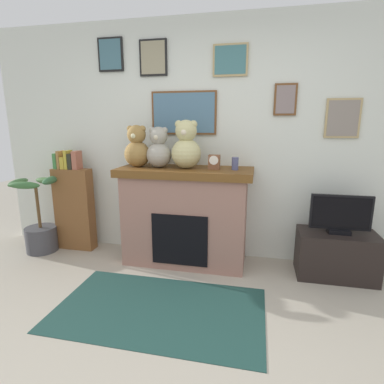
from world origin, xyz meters
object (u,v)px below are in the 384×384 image
Objects in this scene: television at (340,215)px; mantel_clock at (214,162)px; bookshelf at (74,205)px; teddy_bear_tan at (159,149)px; teddy_bear_brown at (137,148)px; tv_stand at (336,255)px; teddy_bear_cream at (186,147)px; fireplace at (186,215)px; candle_jar at (235,164)px; potted_plant at (40,226)px.

mantel_clock is (-1.24, 0.01, 0.48)m from television.
teddy_bear_tan is at bearing -4.48° from bookshelf.
television is 2.16m from teddy_bear_brown.
tv_stand is 1.74× the size of teddy_bear_tan.
bookshelf is at bearing 176.45° from teddy_bear_cream.
candle_jar is at bearing -1.95° from fireplace.
teddy_bear_cream reaches higher than television.
bookshelf is 2.72× the size of teddy_bear_brown.
mantel_clock is at bearing -3.58° from fireplace.
television is (3.30, 0.07, 0.33)m from potted_plant.
television is 4.37× the size of candle_jar.
bookshelf is at bearing 177.03° from mantel_clock.
potted_plant is 1.74m from teddy_bear_tan.
candle_jar is at bearing 2.24° from potted_plant.
bookshelf reaches higher than candle_jar.
bookshelf is at bearing 177.16° from fireplace.
teddy_bear_cream is at bearing -179.93° from candle_jar.
bookshelf is 0.46m from potted_plant.
teddy_bear_tan is (-0.80, -0.00, 0.13)m from candle_jar.
television is at bearing -1.97° from bookshelf.
teddy_bear_tan is at bearing 179.90° from mantel_clock.
fireplace is 1.90× the size of tv_stand.
mantel_clock is at bearing -179.58° from candle_jar.
potted_plant is 6.19× the size of mantel_clock.
mantel_clock is at bearing -0.07° from teddy_bear_brown.
teddy_bear_brown is (-1.04, -0.00, 0.13)m from candle_jar.
fireplace is 1.55× the size of potted_plant.
television is 1.92m from teddy_bear_tan.
teddy_bear_tan is at bearing 179.56° from television.
fireplace is 0.78m from candle_jar.
potted_plant reaches higher than television.
mantel_clock is 0.33m from teddy_bear_cream.
teddy_bear_brown is (1.23, 0.09, 0.93)m from potted_plant.
television is 1.14× the size of teddy_bear_cream.
candle_jar is at bearing 0.42° from mantel_clock.
tv_stand is at bearing -1.14° from fireplace.
fireplace is at bearing 178.86° from tv_stand.
teddy_bear_cream reaches higher than bookshelf.
potted_plant is 1.23× the size of tv_stand.
fireplace is 0.67m from mantel_clock.
fireplace reaches higher than television.
teddy_bear_brown is (-2.07, 0.01, 0.60)m from television.
tv_stand is 1.85m from teddy_bear_cream.
television is 1.32× the size of teddy_bear_tan.
television is 1.33m from mantel_clock.
mantel_clock is at bearing -0.18° from teddy_bear_cream.
candle_jar is 0.53m from teddy_bear_cream.
teddy_bear_brown is at bearing -179.99° from teddy_bear_tan.
candle_jar is 0.30× the size of teddy_bear_tan.
teddy_bear_cream is at bearing 179.82° from mantel_clock.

